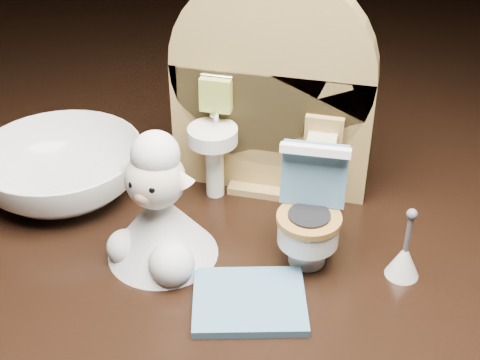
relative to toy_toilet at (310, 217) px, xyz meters
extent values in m
cube|color=black|center=(-0.04, 0.00, -0.08)|extent=(2.50, 2.50, 0.10)
cube|color=#A38348|center=(-0.04, 0.06, 0.02)|extent=(0.13, 0.02, 0.09)
cylinder|color=#A38348|center=(-0.04, 0.06, 0.06)|extent=(0.13, 0.02, 0.13)
cube|color=#A38348|center=(-0.04, 0.06, -0.02)|extent=(0.05, 0.04, 0.01)
cylinder|color=white|center=(-0.07, 0.05, 0.00)|extent=(0.01, 0.01, 0.04)
cylinder|color=white|center=(-0.07, 0.04, 0.02)|extent=(0.03, 0.03, 0.01)
cylinder|color=silver|center=(-0.07, 0.05, 0.03)|extent=(0.00, 0.00, 0.01)
cube|color=#9AAB41|center=(-0.07, 0.05, 0.04)|extent=(0.02, 0.01, 0.02)
cube|color=#A38348|center=(0.00, 0.05, 0.03)|extent=(0.02, 0.01, 0.02)
cylinder|color=#CCBA90|center=(0.00, 0.05, 0.02)|extent=(0.02, 0.02, 0.02)
cylinder|color=white|center=(0.00, -0.01, -0.02)|extent=(0.02, 0.02, 0.02)
cylinder|color=white|center=(0.00, -0.01, 0.00)|extent=(0.04, 0.04, 0.01)
cylinder|color=#9C692B|center=(0.00, -0.01, 0.01)|extent=(0.04, 0.04, 0.00)
cube|color=white|center=(0.00, 0.01, 0.00)|extent=(0.03, 0.02, 0.04)
cube|color=teal|center=(0.00, 0.01, 0.03)|extent=(0.04, 0.01, 0.04)
cube|color=white|center=(0.00, 0.00, 0.04)|extent=(0.04, 0.01, 0.01)
cylinder|color=#AEBA48|center=(0.01, 0.01, 0.02)|extent=(0.01, 0.01, 0.01)
cube|color=teal|center=(-0.02, -0.05, -0.02)|extent=(0.07, 0.06, 0.00)
cone|color=white|center=(0.06, -0.01, -0.02)|extent=(0.02, 0.02, 0.02)
cylinder|color=#59595B|center=(0.06, -0.01, 0.00)|extent=(0.00, 0.00, 0.03)
sphere|color=#59595B|center=(0.06, -0.01, 0.02)|extent=(0.01, 0.01, 0.01)
cone|color=silver|center=(-0.08, -0.02, 0.00)|extent=(0.07, 0.07, 0.04)
sphere|color=silver|center=(-0.07, -0.04, -0.02)|extent=(0.03, 0.03, 0.03)
sphere|color=silver|center=(-0.10, -0.03, -0.02)|extent=(0.02, 0.02, 0.02)
sphere|color=beige|center=(-0.08, -0.02, 0.03)|extent=(0.03, 0.03, 0.03)
sphere|color=tan|center=(-0.09, -0.04, 0.02)|extent=(0.01, 0.01, 0.01)
sphere|color=silver|center=(-0.08, -0.02, 0.04)|extent=(0.03, 0.03, 0.03)
cone|color=beige|center=(-0.10, -0.02, 0.03)|extent=(0.02, 0.01, 0.02)
cone|color=beige|center=(-0.07, -0.02, 0.03)|extent=(0.02, 0.01, 0.02)
sphere|color=black|center=(-0.09, -0.04, 0.03)|extent=(0.00, 0.00, 0.00)
sphere|color=black|center=(-0.08, -0.04, 0.03)|extent=(0.00, 0.00, 0.00)
imported|color=white|center=(-0.17, 0.02, -0.01)|extent=(0.12, 0.12, 0.03)
camera|label=1|loc=(0.03, -0.31, 0.23)|focal=50.00mm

